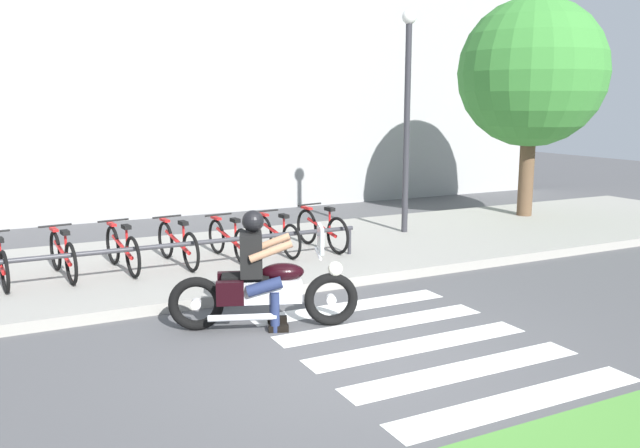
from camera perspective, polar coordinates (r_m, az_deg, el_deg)
name	(u,v)px	position (r m, az deg, el deg)	size (l,w,h in m)	color
ground_plane	(355,358)	(7.25, 3.02, -11.44)	(48.00, 48.00, 0.00)	#4C4C4F
sidewalk	(219,261)	(11.27, -8.73, -3.16)	(24.00, 4.40, 0.15)	gray
crosswalk_stripe_0	(521,401)	(6.55, 16.90, -14.37)	(2.80, 0.40, 0.01)	white
crosswalk_stripe_1	(465,370)	(7.09, 12.35, -12.18)	(2.80, 0.40, 0.01)	white
crosswalk_stripe_2	(419,345)	(7.68, 8.52, -10.25)	(2.80, 0.40, 0.01)	white
crosswalk_stripe_3	(381,324)	(8.30, 5.30, -8.57)	(2.80, 0.40, 0.01)	white
crosswalk_stripe_4	(349,306)	(8.95, 2.56, -7.11)	(2.80, 0.40, 0.01)	white
motorcycle	(265,291)	(8.04, -4.76, -5.75)	(2.19, 0.98, 1.25)	black
rider	(258,261)	(7.94, -5.35, -3.19)	(0.74, 0.68, 1.45)	black
bicycle_1	(63,255)	(10.44, -21.27, -2.50)	(0.48, 1.59, 0.74)	black
bicycle_2	(122,249)	(10.55, -16.66, -2.08)	(0.48, 1.62, 0.75)	black
bicycle_3	(178,244)	(10.72, -12.17, -1.68)	(0.48, 1.67, 0.75)	black
bicycle_4	(229,240)	(10.97, -7.85, -1.34)	(0.48, 1.56, 0.72)	black
bicycle_5	(277,235)	(11.27, -3.74, -0.95)	(0.48, 1.54, 0.72)	black
bicycle_6	(322,229)	(11.62, 0.14, -0.47)	(0.48, 1.62, 0.77)	black
bike_rack	(187,245)	(10.18, -11.38, -1.81)	(5.73, 0.07, 0.49)	#333338
street_lamp	(407,104)	(13.11, 7.52, 10.24)	(0.28, 0.28, 4.43)	#2D2D33
tree_near_rack	(532,73)	(15.70, 17.78, 12.26)	(3.27, 3.27, 4.98)	brown
building_backdrop	(138,81)	(16.49, -15.40, 11.76)	(24.00, 1.20, 6.38)	#999999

